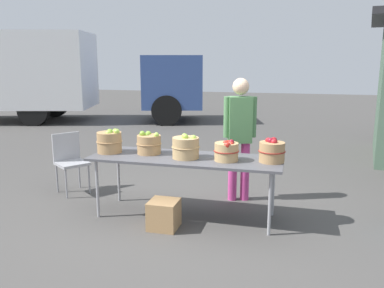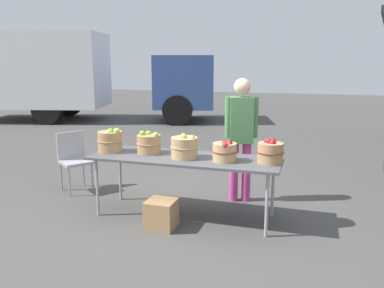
{
  "view_description": "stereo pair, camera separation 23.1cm",
  "coord_description": "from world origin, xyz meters",
  "px_view_note": "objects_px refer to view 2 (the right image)",
  "views": [
    {
      "loc": [
        1.25,
        -4.46,
        1.88
      ],
      "look_at": [
        0.0,
        0.3,
        0.85
      ],
      "focal_mm": 37.17,
      "sensor_mm": 36.0,
      "label": 1
    },
    {
      "loc": [
        1.47,
        -4.39,
        1.88
      ],
      "look_at": [
        0.0,
        0.3,
        0.85
      ],
      "focal_mm": 37.17,
      "sensor_mm": 36.0,
      "label": 2
    }
  ],
  "objects_px": {
    "apple_basket_green_0": "(110,141)",
    "apple_basket_green_2": "(184,147)",
    "folding_chair": "(74,157)",
    "market_table": "(185,160)",
    "apple_basket_red_0": "(225,151)",
    "apple_basket_red_1": "(270,152)",
    "produce_crate": "(161,214)",
    "apple_basket_green_1": "(149,143)",
    "vendor_adult": "(241,130)",
    "box_truck": "(72,74)"
  },
  "relations": [
    {
      "from": "apple_basket_red_1",
      "to": "produce_crate",
      "type": "xyz_separation_m",
      "value": [
        -1.16,
        -0.44,
        -0.71
      ]
    },
    {
      "from": "apple_basket_green_1",
      "to": "apple_basket_green_2",
      "type": "bearing_deg",
      "value": -12.36
    },
    {
      "from": "apple_basket_green_2",
      "to": "box_truck",
      "type": "height_order",
      "value": "box_truck"
    },
    {
      "from": "apple_basket_red_0",
      "to": "folding_chair",
      "type": "height_order",
      "value": "apple_basket_red_0"
    },
    {
      "from": "apple_basket_green_1",
      "to": "apple_basket_green_2",
      "type": "distance_m",
      "value": 0.52
    },
    {
      "from": "apple_basket_green_0",
      "to": "folding_chair",
      "type": "bearing_deg",
      "value": 151.23
    },
    {
      "from": "apple_basket_red_0",
      "to": "vendor_adult",
      "type": "bearing_deg",
      "value": 87.58
    },
    {
      "from": "vendor_adult",
      "to": "produce_crate",
      "type": "xyz_separation_m",
      "value": [
        -0.69,
        -1.17,
        -0.82
      ]
    },
    {
      "from": "folding_chair",
      "to": "produce_crate",
      "type": "height_order",
      "value": "folding_chair"
    },
    {
      "from": "box_truck",
      "to": "apple_basket_green_0",
      "type": "bearing_deg",
      "value": -68.38
    },
    {
      "from": "folding_chair",
      "to": "market_table",
      "type": "bearing_deg",
      "value": -68.44
    },
    {
      "from": "apple_basket_red_0",
      "to": "folding_chair",
      "type": "distance_m",
      "value": 2.47
    },
    {
      "from": "apple_basket_green_1",
      "to": "box_truck",
      "type": "bearing_deg",
      "value": 129.79
    },
    {
      "from": "apple_basket_green_1",
      "to": "apple_basket_green_0",
      "type": "bearing_deg",
      "value": -172.66
    },
    {
      "from": "apple_basket_red_1",
      "to": "box_truck",
      "type": "xyz_separation_m",
      "value": [
        -7.04,
        6.69,
        0.61
      ]
    },
    {
      "from": "apple_basket_red_0",
      "to": "apple_basket_red_1",
      "type": "relative_size",
      "value": 0.96
    },
    {
      "from": "apple_basket_green_2",
      "to": "produce_crate",
      "type": "distance_m",
      "value": 0.82
    },
    {
      "from": "apple_basket_green_1",
      "to": "vendor_adult",
      "type": "bearing_deg",
      "value": 34.13
    },
    {
      "from": "apple_basket_red_0",
      "to": "folding_chair",
      "type": "relative_size",
      "value": 0.34
    },
    {
      "from": "apple_basket_red_1",
      "to": "apple_basket_red_0",
      "type": "bearing_deg",
      "value": -171.54
    },
    {
      "from": "vendor_adult",
      "to": "apple_basket_green_2",
      "type": "bearing_deg",
      "value": 40.39
    },
    {
      "from": "apple_basket_green_1",
      "to": "box_truck",
      "type": "height_order",
      "value": "box_truck"
    },
    {
      "from": "apple_basket_red_1",
      "to": "produce_crate",
      "type": "relative_size",
      "value": 0.95
    },
    {
      "from": "market_table",
      "to": "box_truck",
      "type": "xyz_separation_m",
      "value": [
        -6.03,
        6.72,
        0.78
      ]
    },
    {
      "from": "box_truck",
      "to": "folding_chair",
      "type": "distance_m",
      "value": 7.55
    },
    {
      "from": "apple_basket_green_0",
      "to": "apple_basket_green_2",
      "type": "bearing_deg",
      "value": -2.62
    },
    {
      "from": "apple_basket_green_0",
      "to": "folding_chair",
      "type": "distance_m",
      "value": 1.08
    },
    {
      "from": "market_table",
      "to": "apple_basket_green_0",
      "type": "bearing_deg",
      "value": 179.99
    },
    {
      "from": "vendor_adult",
      "to": "box_truck",
      "type": "xyz_separation_m",
      "value": [
        -6.57,
        5.95,
        0.51
      ]
    },
    {
      "from": "apple_basket_red_0",
      "to": "apple_basket_red_1",
      "type": "distance_m",
      "value": 0.51
    },
    {
      "from": "apple_basket_green_2",
      "to": "vendor_adult",
      "type": "relative_size",
      "value": 0.2
    },
    {
      "from": "market_table",
      "to": "apple_basket_red_0",
      "type": "height_order",
      "value": "apple_basket_red_0"
    },
    {
      "from": "apple_basket_red_0",
      "to": "produce_crate",
      "type": "height_order",
      "value": "apple_basket_red_0"
    },
    {
      "from": "produce_crate",
      "to": "apple_basket_green_1",
      "type": "bearing_deg",
      "value": 126.05
    },
    {
      "from": "apple_basket_green_0",
      "to": "apple_basket_green_2",
      "type": "distance_m",
      "value": 1.01
    },
    {
      "from": "apple_basket_green_1",
      "to": "folding_chair",
      "type": "relative_size",
      "value": 0.36
    },
    {
      "from": "vendor_adult",
      "to": "produce_crate",
      "type": "relative_size",
      "value": 5.11
    },
    {
      "from": "box_truck",
      "to": "folding_chair",
      "type": "relative_size",
      "value": 9.3
    },
    {
      "from": "apple_basket_green_0",
      "to": "vendor_adult",
      "type": "relative_size",
      "value": 0.2
    },
    {
      "from": "apple_basket_red_1",
      "to": "market_table",
      "type": "bearing_deg",
      "value": -178.41
    },
    {
      "from": "apple_basket_green_0",
      "to": "apple_basket_green_2",
      "type": "height_order",
      "value": "apple_basket_green_0"
    },
    {
      "from": "apple_basket_green_1",
      "to": "folding_chair",
      "type": "distance_m",
      "value": 1.49
    },
    {
      "from": "apple_basket_red_0",
      "to": "vendor_adult",
      "type": "distance_m",
      "value": 0.82
    },
    {
      "from": "market_table",
      "to": "folding_chair",
      "type": "relative_size",
      "value": 2.67
    },
    {
      "from": "apple_basket_green_0",
      "to": "produce_crate",
      "type": "bearing_deg",
      "value": -25.77
    },
    {
      "from": "box_truck",
      "to": "produce_crate",
      "type": "xyz_separation_m",
      "value": [
        5.88,
        -7.12,
        -1.33
      ]
    },
    {
      "from": "folding_chair",
      "to": "apple_basket_red_1",
      "type": "bearing_deg",
      "value": -62.93
    },
    {
      "from": "market_table",
      "to": "vendor_adult",
      "type": "xyz_separation_m",
      "value": [
        0.54,
        0.76,
        0.27
      ]
    },
    {
      "from": "apple_basket_green_2",
      "to": "box_truck",
      "type": "xyz_separation_m",
      "value": [
        -6.04,
        6.76,
        0.61
      ]
    },
    {
      "from": "apple_basket_green_0",
      "to": "apple_basket_green_2",
      "type": "relative_size",
      "value": 0.97
    }
  ]
}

